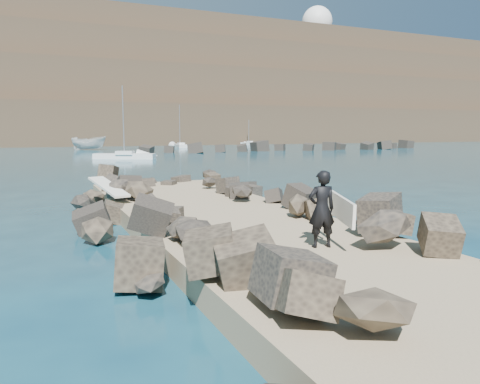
{
  "coord_description": "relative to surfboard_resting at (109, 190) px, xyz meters",
  "views": [
    {
      "loc": [
        -5.72,
        -13.97,
        3.36
      ],
      "look_at": [
        0.0,
        -1.0,
        1.5
      ],
      "focal_mm": 35.0,
      "sensor_mm": 36.0,
      "label": 1
    }
  ],
  "objects": [
    {
      "name": "radome",
      "position": [
        98.04,
        137.13,
        41.41
      ],
      "size": [
        11.36,
        11.36,
        17.98
      ],
      "color": "white",
      "rests_on": "headland"
    },
    {
      "name": "jetty",
      "position": [
        3.07,
        -6.93,
        -0.74
      ],
      "size": [
        6.0,
        26.0,
        0.6
      ],
      "primitive_type": "cube",
      "color": "#8C7759",
      "rests_on": "ground"
    },
    {
      "name": "surfboard_resting",
      "position": [
        0.0,
        0.0,
        0.0
      ],
      "size": [
        1.32,
        2.64,
        0.09
      ],
      "primitive_type": "cube",
      "rotation": [
        0.0,
        0.0,
        0.28
      ],
      "color": "white",
      "rests_on": "riprap_left"
    },
    {
      "name": "breakwater_secondary",
      "position": [
        38.07,
        50.07,
        -0.44
      ],
      "size": [
        52.0,
        4.0,
        1.2
      ],
      "primitive_type": "cube",
      "color": "black",
      "rests_on": "ground"
    },
    {
      "name": "headland",
      "position": [
        13.07,
        155.07,
        14.96
      ],
      "size": [
        360.0,
        140.0,
        32.0
      ],
      "primitive_type": "cube",
      "color": "#2D4919",
      "rests_on": "ground"
    },
    {
      "name": "sailboat_d",
      "position": [
        24.87,
        73.95,
        -0.7
      ],
      "size": [
        2.38,
        7.41,
        8.75
      ],
      "color": "silver",
      "rests_on": "ground"
    },
    {
      "name": "riprap_right",
      "position": [
        5.97,
        -6.43,
        -0.54
      ],
      "size": [
        2.6,
        22.0,
        1.0
      ],
      "primitive_type": "cube",
      "color": "black",
      "rests_on": "ground"
    },
    {
      "name": "riprap_left",
      "position": [
        0.17,
        -6.43,
        -0.54
      ],
      "size": [
        2.6,
        22.0,
        1.0
      ],
      "primitive_type": "cube",
      "color": "black",
      "rests_on": "ground"
    },
    {
      "name": "headland_buildings",
      "position": [
        19.89,
        147.26,
        32.93
      ],
      "size": [
        137.5,
        30.5,
        5.0
      ],
      "color": "white",
      "rests_on": "headland"
    },
    {
      "name": "ground",
      "position": [
        3.07,
        -4.93,
        -1.04
      ],
      "size": [
        800.0,
        800.0,
        0.0
      ],
      "primitive_type": "plane",
      "color": "#0F384C",
      "rests_on": "ground"
    },
    {
      "name": "sailboat_f",
      "position": [
        44.02,
        81.77,
        -0.69
      ],
      "size": [
        2.34,
        4.98,
        6.11
      ],
      "color": "silver",
      "rests_on": "ground"
    },
    {
      "name": "sailboat_c",
      "position": [
        7.3,
        38.0,
        -0.7
      ],
      "size": [
        7.19,
        4.89,
        8.78
      ],
      "color": "silver",
      "rests_on": "ground"
    },
    {
      "name": "boat_imported",
      "position": [
        6.41,
        68.2,
        0.16
      ],
      "size": [
        6.62,
        4.74,
        2.4
      ],
      "primitive_type": "imported",
      "rotation": [
        0.0,
        0.0,
        1.14
      ],
      "color": "silver",
      "rests_on": "ground"
    },
    {
      "name": "surfer_with_board",
      "position": [
        3.58,
        -9.71,
        0.49
      ],
      "size": [
        1.18,
        2.21,
        1.84
      ],
      "color": "black",
      "rests_on": "jetty"
    }
  ]
}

